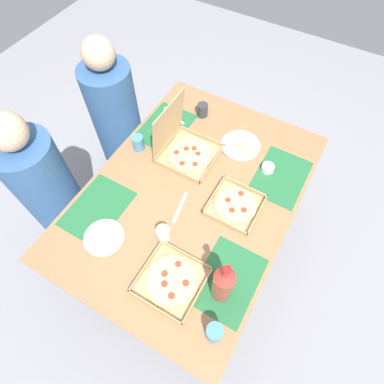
# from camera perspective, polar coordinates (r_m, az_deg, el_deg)

# --- Properties ---
(ground_plane) EXTENTS (6.00, 6.00, 0.00)m
(ground_plane) POSITION_cam_1_polar(r_m,az_deg,el_deg) (2.35, 0.00, -9.55)
(ground_plane) COLOR gray
(dining_table) EXTENTS (1.48, 1.05, 0.74)m
(dining_table) POSITION_cam_1_polar(r_m,az_deg,el_deg) (1.78, 0.00, -1.70)
(dining_table) COLOR #3F3328
(dining_table) RESTS_ON ground_plane
(placemat_near_left) EXTENTS (0.36, 0.26, 0.00)m
(placemat_near_left) POSITION_cam_1_polar(r_m,az_deg,el_deg) (1.50, 6.48, -15.54)
(placemat_near_left) COLOR #236638
(placemat_near_left) RESTS_ON dining_table
(placemat_near_right) EXTENTS (0.36, 0.26, 0.00)m
(placemat_near_right) POSITION_cam_1_polar(r_m,az_deg,el_deg) (1.82, 15.75, 2.73)
(placemat_near_right) COLOR #236638
(placemat_near_right) RESTS_ON dining_table
(placemat_far_left) EXTENTS (0.36, 0.26, 0.00)m
(placemat_far_left) POSITION_cam_1_polar(r_m,az_deg,el_deg) (1.71, -16.73, -2.87)
(placemat_far_left) COLOR #236638
(placemat_far_left) RESTS_ON dining_table
(placemat_far_right) EXTENTS (0.36, 0.26, 0.00)m
(placemat_far_right) POSITION_cam_1_polar(r_m,az_deg,el_deg) (1.99, -4.82, 11.70)
(placemat_far_right) COLOR #236638
(placemat_far_right) RESTS_ON dining_table
(pizza_box_corner_right) EXTENTS (0.30, 0.30, 0.33)m
(pizza_box_corner_right) POSITION_cam_1_polar(r_m,az_deg,el_deg) (1.81, -1.26, 7.95)
(pizza_box_corner_right) COLOR tan
(pizza_box_corner_right) RESTS_ON dining_table
(pizza_box_corner_left) EXTENTS (0.28, 0.28, 0.04)m
(pizza_box_corner_left) POSITION_cam_1_polar(r_m,az_deg,el_deg) (1.49, -3.73, -15.72)
(pizza_box_corner_left) COLOR tan
(pizza_box_corner_left) RESTS_ON dining_table
(pizza_box_center) EXTENTS (0.25, 0.25, 0.04)m
(pizza_box_center) POSITION_cam_1_polar(r_m,az_deg,el_deg) (1.65, 7.78, -2.44)
(pizza_box_center) COLOR tan
(pizza_box_center) RESTS_ON dining_table
(plate_middle) EXTENTS (0.20, 0.20, 0.02)m
(plate_middle) POSITION_cam_1_polar(r_m,az_deg,el_deg) (1.62, -15.60, -7.97)
(plate_middle) COLOR white
(plate_middle) RESTS_ON dining_table
(plate_near_left) EXTENTS (0.23, 0.23, 0.03)m
(plate_near_left) POSITION_cam_1_polar(r_m,az_deg,el_deg) (1.89, 8.86, 8.29)
(plate_near_left) COLOR white
(plate_near_left) RESTS_ON dining_table
(soda_bottle) EXTENTS (0.09, 0.09, 0.32)m
(soda_bottle) POSITION_cam_1_polar(r_m,az_deg,el_deg) (1.36, 5.65, -16.16)
(soda_bottle) COLOR #B2382D
(soda_bottle) RESTS_ON dining_table
(cup_clear_right) EXTENTS (0.07, 0.07, 0.09)m
(cup_clear_right) POSITION_cam_1_polar(r_m,az_deg,el_deg) (1.86, -9.71, 8.79)
(cup_clear_right) COLOR teal
(cup_clear_right) RESTS_ON dining_table
(cup_spare) EXTENTS (0.07, 0.07, 0.09)m
(cup_spare) POSITION_cam_1_polar(r_m,az_deg,el_deg) (1.41, 4.04, -24.00)
(cup_spare) COLOR teal
(cup_spare) RESTS_ON dining_table
(cup_clear_left) EXTENTS (0.07, 0.07, 0.09)m
(cup_clear_left) POSITION_cam_1_polar(r_m,az_deg,el_deg) (2.03, 1.91, 14.61)
(cup_clear_left) COLOR #333338
(cup_clear_left) RESTS_ON dining_table
(cup_dark) EXTENTS (0.07, 0.07, 0.09)m
(cup_dark) POSITION_cam_1_polar(r_m,az_deg,el_deg) (1.53, -5.19, -7.58)
(cup_dark) COLOR silver
(cup_dark) RESTS_ON dining_table
(condiment_bowl) EXTENTS (0.07, 0.07, 0.04)m
(condiment_bowl) POSITION_cam_1_polar(r_m,az_deg,el_deg) (1.81, 13.56, 4.24)
(condiment_bowl) COLOR white
(condiment_bowl) RESTS_ON dining_table
(fork_by_far_right) EXTENTS (0.19, 0.05, 0.00)m
(fork_by_far_right) POSITION_cam_1_polar(r_m,az_deg,el_deg) (1.64, -2.19, -2.81)
(fork_by_far_right) COLOR #B7B7BC
(fork_by_far_right) RESTS_ON dining_table
(fork_by_near_right) EXTENTS (0.08, 0.18, 0.00)m
(fork_by_near_right) POSITION_cam_1_polar(r_m,az_deg,el_deg) (2.05, -3.24, 13.59)
(fork_by_near_right) COLOR #B7B7BC
(fork_by_near_right) RESTS_ON dining_table
(diner_left_seat) EXTENTS (0.32, 0.32, 1.19)m
(diner_left_seat) POSITION_cam_1_polar(r_m,az_deg,el_deg) (2.10, -23.88, -0.56)
(diner_left_seat) COLOR #33598C
(diner_left_seat) RESTS_ON ground_plane
(diner_right_seat) EXTENTS (0.32, 0.32, 1.20)m
(diner_right_seat) POSITION_cam_1_polar(r_m,az_deg,el_deg) (2.33, -13.18, 11.66)
(diner_right_seat) COLOR #33598C
(diner_right_seat) RESTS_ON ground_plane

